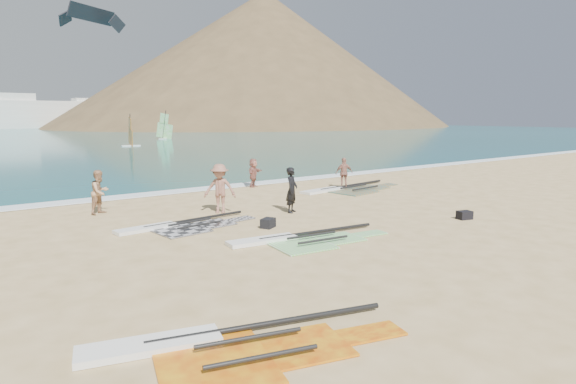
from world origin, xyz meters
TOP-DOWN VIEW (x-y plane):
  - ground at (0.00, 0.00)m, footprint 300.00×300.00m
  - surf_line at (0.00, 12.30)m, footprint 300.00×1.20m
  - headland_main at (85.00, 130.00)m, footprint 143.00×143.00m
  - headland_minor at (120.00, 140.00)m, footprint 70.00×70.00m
  - rig_grey at (-4.24, 5.04)m, footprint 4.98×2.07m
  - rig_green at (-2.08, 1.19)m, footprint 5.16×2.34m
  - rig_orange at (6.13, 7.66)m, footprint 6.23×2.71m
  - rig_red at (-7.31, -3.41)m, footprint 5.37×2.85m
  - gear_bag_near at (-1.78, 3.25)m, footprint 0.62×0.56m
  - gear_bag_far at (4.77, 0.00)m, footprint 0.59×0.49m
  - person_wetsuit at (0.46, 4.84)m, footprint 0.78×0.72m
  - beachgoer_left at (-5.62, 9.12)m, footprint 1.05×0.99m
  - beachgoer_mid at (-1.83, 6.47)m, footprint 1.41×1.35m
  - beachgoer_back at (6.54, 8.27)m, footprint 1.02×0.73m
  - beachgoer_right at (2.99, 11.50)m, footprint 1.43×1.16m
  - windsurfer_centre at (9.46, 49.24)m, footprint 2.27×2.68m
  - windsurfer_right at (19.92, 63.64)m, footprint 2.48×2.54m
  - kitesurf_kite at (4.66, 45.49)m, footprint 6.43×4.08m

SIDE VIEW (x-z plane):
  - ground at x=0.00m, z-range 0.00..0.00m
  - surf_line at x=0.00m, z-range -0.02..0.02m
  - headland_main at x=85.00m, z-range -22.50..22.50m
  - headland_minor at x=120.00m, z-range -14.00..14.00m
  - rig_grey at x=-4.24m, z-range -0.05..0.15m
  - rig_green at x=-2.08m, z-range -0.05..0.15m
  - rig_red at x=-7.31m, z-range -0.05..0.15m
  - rig_orange at x=6.13m, z-range -0.05..0.15m
  - gear_bag_far at x=4.77m, z-range 0.00..0.31m
  - gear_bag_near at x=-1.78m, z-range 0.00..0.32m
  - beachgoer_right at x=2.99m, z-range 0.00..1.53m
  - beachgoer_back at x=6.54m, z-range 0.00..1.61m
  - beachgoer_left at x=-5.62m, z-range 0.00..1.71m
  - person_wetsuit at x=0.46m, z-range 0.00..1.79m
  - beachgoer_mid at x=-1.83m, z-range 0.00..1.93m
  - windsurfer_centre at x=9.46m, z-range -0.81..3.21m
  - windsurfer_right at x=19.92m, z-range -0.98..3.64m
  - kitesurf_kite at x=4.66m, z-range 13.05..15.45m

